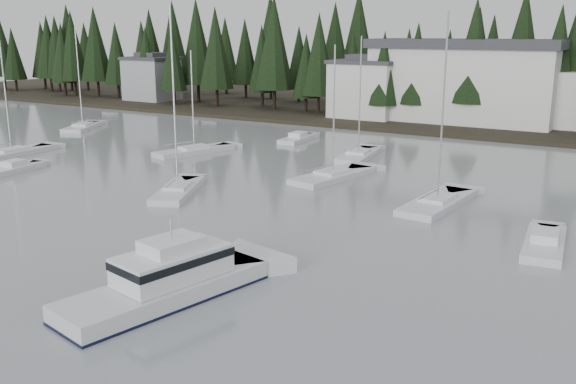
% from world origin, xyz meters
% --- Properties ---
extents(far_shore_land, '(240.00, 54.00, 1.00)m').
position_xyz_m(far_shore_land, '(0.00, 97.00, 0.00)').
color(far_shore_land, black).
rests_on(far_shore_land, ground).
extents(conifer_treeline, '(200.00, 22.00, 20.00)m').
position_xyz_m(conifer_treeline, '(0.00, 86.00, 0.00)').
color(conifer_treeline, black).
rests_on(conifer_treeline, ground).
extents(house_west, '(9.54, 7.42, 8.75)m').
position_xyz_m(house_west, '(-18.00, 79.00, 4.65)').
color(house_west, silver).
rests_on(house_west, ground).
extents(house_far_west, '(8.48, 7.42, 8.25)m').
position_xyz_m(house_far_west, '(-60.00, 81.00, 4.40)').
color(house_far_west, '#999EA0').
rests_on(house_far_west, ground).
extents(harbor_inn, '(29.50, 11.50, 10.90)m').
position_xyz_m(harbor_inn, '(-2.96, 82.34, 5.78)').
color(harbor_inn, silver).
rests_on(harbor_inn, ground).
extents(cabin_cruiser_center, '(5.53, 11.10, 4.57)m').
position_xyz_m(cabin_cruiser_center, '(-0.41, 16.75, 0.69)').
color(cabin_cruiser_center, silver).
rests_on(cabin_cruiser_center, ground).
extents(sailboat_0, '(4.79, 9.35, 11.12)m').
position_xyz_m(sailboat_0, '(-23.21, 47.02, 0.06)').
color(sailboat_0, silver).
rests_on(sailboat_0, ground).
extents(sailboat_2, '(5.91, 8.39, 14.59)m').
position_xyz_m(sailboat_2, '(-46.46, 52.83, 0.09)').
color(sailboat_2, silver).
rests_on(sailboat_2, ground).
extents(sailboat_3, '(5.66, 8.45, 14.83)m').
position_xyz_m(sailboat_3, '(-13.43, 32.83, 0.10)').
color(sailboat_3, silver).
rests_on(sailboat_3, ground).
extents(sailboat_5, '(3.46, 9.10, 14.40)m').
position_xyz_m(sailboat_5, '(5.42, 39.75, 0.08)').
color(sailboat_5, silver).
rests_on(sailboat_5, ground).
extents(sailboat_7, '(2.99, 9.49, 12.15)m').
position_xyz_m(sailboat_7, '(-38.49, 36.26, 0.06)').
color(sailboat_7, silver).
rests_on(sailboat_7, ground).
extents(sailboat_8, '(4.47, 9.32, 11.93)m').
position_xyz_m(sailboat_8, '(-5.26, 43.81, 0.06)').
color(sailboat_8, silver).
rests_on(sailboat_8, ground).
extents(sailboat_9, '(3.92, 8.63, 12.56)m').
position_xyz_m(sailboat_9, '(-7.34, 53.62, 0.07)').
color(sailboat_9, silver).
rests_on(sailboat_9, ground).
extents(runabout_0, '(2.72, 5.89, 1.42)m').
position_xyz_m(runabout_0, '(-31.65, 31.48, 0.13)').
color(runabout_0, silver).
rests_on(runabout_0, ground).
extents(runabout_1, '(2.93, 7.18, 1.42)m').
position_xyz_m(runabout_1, '(13.85, 33.92, 0.13)').
color(runabout_1, silver).
rests_on(runabout_1, ground).
extents(runabout_3, '(2.70, 6.78, 1.42)m').
position_xyz_m(runabout_3, '(-17.64, 59.21, 0.13)').
color(runabout_3, silver).
rests_on(runabout_3, ground).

